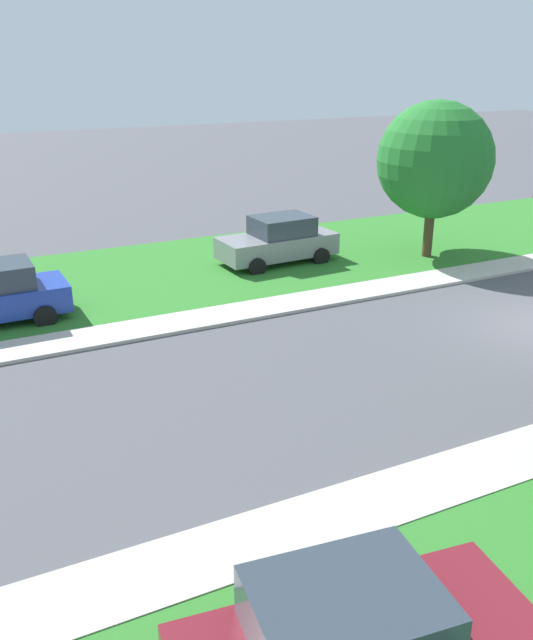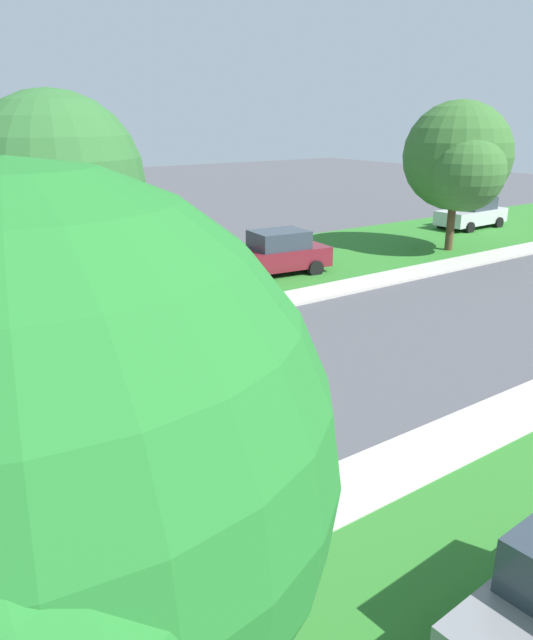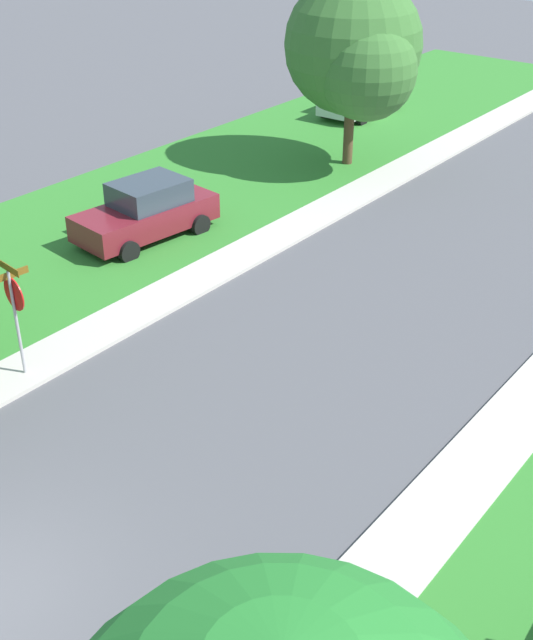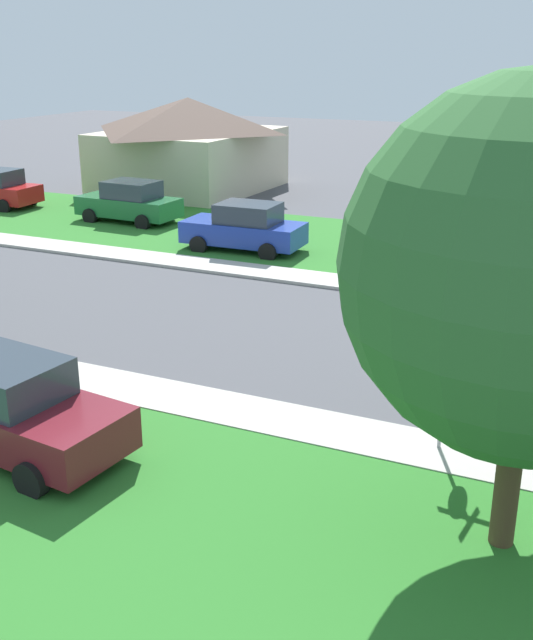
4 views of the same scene
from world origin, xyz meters
name	(u,v)px [view 1 (image 1 of 4)]	position (x,y,z in m)	size (l,w,h in m)	color
sidewalk_east	(82,339)	(4.70, 12.00, 0.05)	(1.40, 56.00, 0.10)	#B7B2A8
lawn_east	(52,289)	(9.40, 12.00, 0.04)	(8.00, 56.00, 0.08)	#2D7528
sidewalk_west	(211,557)	(-4.70, 12.00, 0.05)	(1.40, 56.00, 0.10)	#B7B2A8
car_grey_kerbside_mid	(278,241)	(8.80, 3.97, 0.87)	(2.22, 4.39, 1.76)	gray
tree_sidewalk_mid	(434,163)	(7.24, -1.59, 3.53)	(4.50, 4.19, 5.76)	#4C3823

